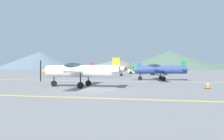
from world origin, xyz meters
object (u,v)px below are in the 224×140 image
at_px(airplane_near, 79,71).
at_px(traffic_cone_front, 54,79).
at_px(airplane_far, 108,69).
at_px(airplane_back, 155,68).
at_px(car_sedan, 137,70).
at_px(traffic_cone_side, 208,85).
at_px(airplane_mid, 159,69).

xyz_separation_m(airplane_near, traffic_cone_front, (-4.62, 4.51, -1.07)).
bearing_deg(airplane_far, airplane_back, 36.86).
distance_m(car_sedan, traffic_cone_front, 27.98).
height_order(airplane_back, car_sedan, airplane_back).
height_order(car_sedan, traffic_cone_side, car_sedan).
distance_m(airplane_far, traffic_cone_front, 14.33).
height_order(airplane_mid, car_sedan, airplane_mid).
height_order(airplane_mid, airplane_far, same).
height_order(airplane_near, traffic_cone_side, airplane_near).
bearing_deg(airplane_near, traffic_cone_front, 135.75).
relative_size(airplane_back, car_sedan, 1.81).
bearing_deg(airplane_near, car_sedan, 84.30).
distance_m(airplane_near, traffic_cone_front, 6.55).
bearing_deg(traffic_cone_side, airplane_near, -176.14).
distance_m(airplane_near, traffic_cone_side, 10.22).
bearing_deg(traffic_cone_side, car_sedan, 102.86).
xyz_separation_m(airplane_far, car_sedan, (4.36, 13.00, -0.52)).
height_order(airplane_mid, airplane_back, same).
distance_m(airplane_mid, airplane_far, 12.12).
bearing_deg(traffic_cone_front, airplane_back, 59.79).
xyz_separation_m(airplane_mid, traffic_cone_front, (-11.58, -4.94, -1.07)).
bearing_deg(traffic_cone_side, traffic_cone_front, 165.48).
bearing_deg(car_sedan, airplane_far, -108.55).
xyz_separation_m(airplane_mid, airplane_back, (0.13, 15.18, 0.00)).
bearing_deg(airplane_near, airplane_mid, 53.64).
xyz_separation_m(airplane_mid, traffic_cone_side, (3.18, -8.76, -1.07)).
bearing_deg(traffic_cone_front, airplane_far, 76.26).
height_order(airplane_mid, traffic_cone_side, airplane_mid).
height_order(airplane_near, airplane_far, same).
bearing_deg(traffic_cone_side, airplane_back, 97.26).
distance_m(airplane_mid, car_sedan, 22.27).
distance_m(airplane_mid, traffic_cone_front, 12.63).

